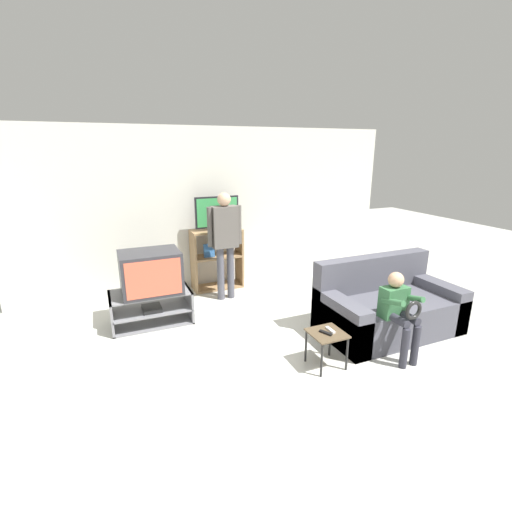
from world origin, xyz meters
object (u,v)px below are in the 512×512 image
tv_stand (151,307)px  remote_control_black (326,333)px  snack_table (327,338)px  couch (387,308)px  person_seated_child (399,308)px  media_shelf (217,258)px  remote_control_white (330,330)px  person_standing_adult (225,236)px  television_flat (217,214)px  television_main (151,272)px

tv_stand → remote_control_black: 2.39m
remote_control_black → snack_table: bearing=3.2°
couch → person_seated_child: (-0.36, -0.55, 0.28)m
media_shelf → person_seated_child: 3.08m
remote_control_black → remote_control_white: same height
person_seated_child → person_standing_adult: bearing=116.9°
remote_control_black → person_standing_adult: bearing=74.9°
remote_control_black → person_standing_adult: (-0.35, 2.22, 0.60)m
tv_stand → person_standing_adult: size_ratio=0.63×
television_flat → remote_control_white: 2.82m
television_main → person_standing_adult: size_ratio=0.46×
snack_table → person_seated_child: size_ratio=0.41×
tv_stand → person_seated_child: size_ratio=1.06×
person_seated_child → television_flat: bearing=112.3°
television_main → remote_control_white: 2.40m
tv_stand → snack_table: size_ratio=2.62×
television_main → media_shelf: (1.18, 0.92, -0.21)m
media_shelf → couch: size_ratio=0.58×
remote_control_white → remote_control_black: bearing=-157.0°
remote_control_black → person_standing_adult: person_standing_adult is taller
snack_table → couch: (1.18, 0.40, -0.03)m
person_standing_adult → person_seated_child: 2.67m
remote_control_black → couch: bearing=-4.8°
tv_stand → television_main: bearing=-27.1°
remote_control_white → person_seated_child: size_ratio=0.15×
couch → person_seated_child: 0.72m
snack_table → remote_control_black: 0.08m
television_main → person_seated_child: bearing=-39.3°
tv_stand → snack_table: tv_stand is taller
tv_stand → television_flat: (1.23, 0.88, 1.04)m
couch → person_standing_adult: size_ratio=1.05×
remote_control_white → couch: size_ratio=0.08×
snack_table → remote_control_white: (0.05, 0.02, 0.07)m
remote_control_white → person_seated_child: (0.76, -0.16, 0.18)m
person_standing_adult → person_seated_child: size_ratio=1.69×
couch → person_seated_child: size_ratio=1.78×
snack_table → person_seated_child: person_seated_child is taller
remote_control_black → tv_stand: bearing=106.4°
television_main → couch: television_main is taller
person_seated_child → television_main: bearing=140.7°
media_shelf → remote_control_white: 2.72m
television_flat → person_seated_child: size_ratio=0.73×
media_shelf → remote_control_white: media_shelf is taller
remote_control_white → couch: 1.19m
media_shelf → snack_table: size_ratio=2.53×
tv_stand → media_shelf: 1.54m
person_standing_adult → remote_control_white: bearing=-78.9°
remote_control_white → couch: (1.12, 0.39, -0.10)m
television_flat → remote_control_black: (0.31, -2.69, -0.85)m
snack_table → television_flat: bearing=97.3°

